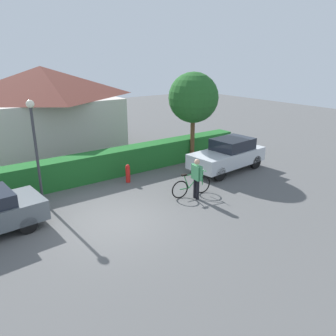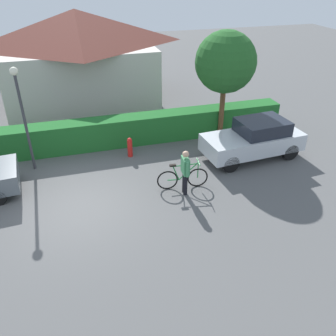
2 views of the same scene
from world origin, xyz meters
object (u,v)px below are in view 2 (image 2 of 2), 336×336
parked_car_far (254,139)px  street_lamp (21,105)px  tree_kerbside (226,62)px  person_rider (185,169)px  fire_hydrant (130,147)px  bicycle (183,178)px

parked_car_far → street_lamp: 8.66m
parked_car_far → tree_kerbside: tree_kerbside is taller
street_lamp → person_rider: bearing=-32.6°
person_rider → fire_hydrant: 3.39m
fire_hydrant → person_rider: bearing=-67.8°
bicycle → parked_car_far: bearing=22.0°
parked_car_far → bicycle: (-3.40, -1.37, -0.38)m
bicycle → person_rider: person_rider is taller
bicycle → tree_kerbside: bearing=50.0°
parked_car_far → person_rider: size_ratio=2.51×
tree_kerbside → person_rider: bearing=-127.7°
street_lamp → fire_hydrant: size_ratio=4.73×
person_rider → tree_kerbside: size_ratio=0.35×
street_lamp → tree_kerbside: (7.83, 0.59, 0.78)m
person_rider → fire_hydrant: size_ratio=1.98×
bicycle → fire_hydrant: size_ratio=2.19×
bicycle → street_lamp: street_lamp is taller
bicycle → street_lamp: bearing=150.4°
parked_car_far → street_lamp: bearing=170.2°
parked_car_far → bicycle: parked_car_far is taller
bicycle → person_rider: 0.63m
street_lamp → fire_hydrant: (3.66, -0.05, -2.10)m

